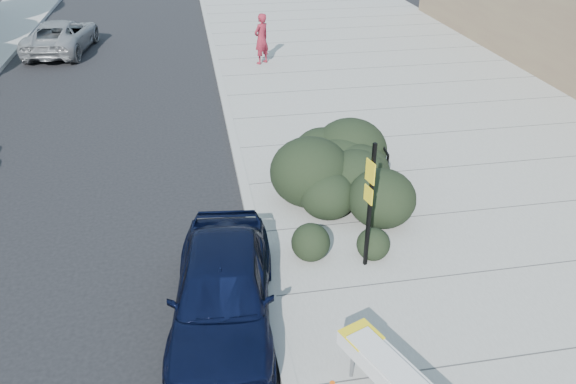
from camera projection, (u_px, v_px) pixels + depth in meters
The scene contains 9 objects.
ground at pixel (270, 303), 9.69m from camera, with size 120.00×120.00×0.00m, color black.
sidewalk_near at pixel (452, 151), 14.77m from camera, with size 11.20×50.00×0.15m, color gray.
curb_near at pixel (240, 168), 13.91m from camera, with size 0.22×50.00×0.17m, color #9E9E99.
bike_rack at pixel (384, 163), 12.82m from camera, with size 0.10×0.62×0.90m.
sign_post at pixel (370, 199), 9.71m from camera, with size 0.12×0.28×2.47m.
hedge at pixel (337, 171), 11.93m from camera, with size 2.10×4.21×1.58m, color black.
sedan_navy at pixel (223, 290), 8.95m from camera, with size 1.61×4.01×1.37m, color black.
suv_silver at pixel (61, 36), 22.75m from camera, with size 2.13×4.61×1.28m, color gray.
pedestrian at pixel (261, 39), 20.73m from camera, with size 0.67×0.44×1.84m, color maroon.
Camera 1 is at (-1.01, -7.37, 6.51)m, focal length 35.00 mm.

